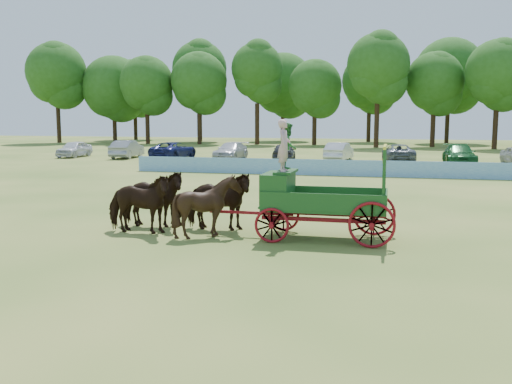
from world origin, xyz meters
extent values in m
plane|color=#A59D4A|center=(0.00, 0.00, 0.00)|extent=(160.00, 160.00, 0.00)
imported|color=black|center=(-4.62, -2.02, 1.00)|extent=(2.38, 1.09, 2.01)
imported|color=black|center=(-4.62, -0.92, 1.00)|extent=(2.46, 1.27, 2.01)
imported|color=black|center=(-2.22, -2.02, 1.01)|extent=(2.01, 1.84, 2.01)
imported|color=black|center=(-2.22, -0.92, 1.00)|extent=(2.42, 1.18, 2.01)
cube|color=maroon|center=(-0.02, -1.47, 0.60)|extent=(0.12, 2.00, 0.12)
cube|color=maroon|center=(2.98, -1.47, 0.60)|extent=(0.12, 2.00, 0.12)
cube|color=maroon|center=(1.48, -2.02, 0.72)|extent=(3.80, 0.10, 0.12)
cube|color=maroon|center=(1.48, -0.92, 0.72)|extent=(3.80, 0.10, 0.12)
cube|color=maroon|center=(-0.92, -1.47, 0.75)|extent=(2.80, 0.09, 0.09)
cube|color=#1F531B|center=(1.48, -1.47, 1.00)|extent=(3.80, 1.80, 0.10)
cube|color=#1F531B|center=(1.48, -2.35, 1.30)|extent=(3.80, 0.06, 0.55)
cube|color=#1F531B|center=(1.48, -0.59, 1.30)|extent=(3.80, 0.06, 0.55)
cube|color=#1F531B|center=(3.36, -1.47, 1.30)|extent=(0.06, 1.80, 0.55)
cube|color=#1F531B|center=(-0.02, -1.47, 1.55)|extent=(0.85, 1.70, 1.05)
cube|color=#1F531B|center=(0.23, -1.47, 2.12)|extent=(0.55, 1.50, 0.08)
cube|color=#1F531B|center=(-0.40, -1.47, 1.35)|extent=(0.10, 1.60, 0.65)
cube|color=#1F531B|center=(-0.22, -1.47, 1.05)|extent=(0.55, 1.60, 0.06)
cube|color=#1F531B|center=(3.28, -2.27, 1.95)|extent=(0.08, 0.08, 1.80)
cube|color=#1F531B|center=(3.28, -0.67, 1.95)|extent=(0.08, 0.08, 1.80)
cube|color=#1F531B|center=(3.28, -1.47, 2.55)|extent=(0.07, 1.75, 0.75)
cube|color=yellow|center=(3.28, -1.47, 2.95)|extent=(0.08, 1.80, 0.09)
cube|color=yellow|center=(3.24, -1.47, 2.55)|extent=(0.02, 1.30, 0.12)
torus|color=maroon|center=(-0.02, -2.42, 0.55)|extent=(1.09, 0.09, 1.09)
torus|color=maroon|center=(-0.02, -0.52, 0.55)|extent=(1.09, 0.09, 1.09)
torus|color=maroon|center=(2.98, -2.42, 0.70)|extent=(1.39, 0.09, 1.39)
torus|color=maroon|center=(2.98, -0.52, 0.70)|extent=(1.39, 0.09, 1.39)
imported|color=beige|center=(0.23, -1.82, 2.97)|extent=(0.39, 0.59, 1.61)
imported|color=#2B6F29|center=(0.23, -1.12, 2.91)|extent=(0.57, 0.73, 1.50)
cube|color=#2170B6|center=(-1.00, 18.00, 0.53)|extent=(26.00, 0.08, 1.05)
imported|color=silver|center=(-26.00, 29.39, 0.78)|extent=(2.05, 4.64, 1.55)
imported|color=gray|center=(-20.56, 29.39, 0.82)|extent=(2.25, 5.12, 1.64)
imported|color=navy|center=(-16.15, 29.92, 0.76)|extent=(3.20, 5.72, 1.51)
imported|color=silver|center=(-10.83, 30.47, 0.75)|extent=(2.41, 5.26, 1.49)
imported|color=#333338|center=(-5.73, 29.46, 0.78)|extent=(2.33, 4.74, 1.55)
imported|color=silver|center=(-1.12, 30.83, 0.79)|extent=(2.27, 4.99, 1.59)
imported|color=slate|center=(3.92, 31.04, 0.74)|extent=(2.97, 5.56, 1.48)
imported|color=#144C1E|center=(8.67, 29.07, 0.80)|extent=(2.41, 5.57, 1.60)
cylinder|color=#382314|center=(-44.00, 55.09, 2.76)|extent=(0.60, 0.60, 5.52)
sphere|color=#235115|center=(-44.00, 55.09, 10.17)|extent=(8.52, 8.52, 8.52)
cylinder|color=#382314|center=(-36.69, 58.18, 2.19)|extent=(0.60, 0.60, 4.38)
sphere|color=#235115|center=(-36.69, 58.18, 8.07)|extent=(9.13, 9.13, 9.13)
cylinder|color=#382314|center=(-30.12, 55.22, 2.29)|extent=(0.60, 0.60, 4.59)
sphere|color=#235115|center=(-30.12, 55.22, 8.45)|extent=(7.41, 7.41, 7.41)
cylinder|color=#382314|center=(-22.77, 56.11, 2.37)|extent=(0.60, 0.60, 4.75)
sphere|color=#235115|center=(-22.77, 56.11, 8.75)|extent=(7.74, 7.74, 7.74)
cylinder|color=#382314|center=(-14.79, 57.17, 2.79)|extent=(0.60, 0.60, 5.58)
sphere|color=#235115|center=(-14.79, 57.17, 10.28)|extent=(6.99, 6.99, 6.99)
cylinder|color=#382314|center=(-6.97, 57.63, 2.13)|extent=(0.60, 0.60, 4.26)
sphere|color=#235115|center=(-6.97, 57.63, 7.84)|extent=(7.11, 7.11, 7.11)
cylinder|color=#382314|center=(1.36, 53.15, 2.76)|extent=(0.60, 0.60, 5.52)
sphere|color=#235115|center=(1.36, 53.15, 10.16)|extent=(7.59, 7.59, 7.59)
cylinder|color=#382314|center=(8.21, 56.17, 2.24)|extent=(0.60, 0.60, 4.48)
sphere|color=#235115|center=(8.21, 56.17, 8.25)|extent=(7.17, 7.17, 7.17)
cylinder|color=#382314|center=(15.07, 53.08, 2.45)|extent=(0.60, 0.60, 4.91)
sphere|color=#235115|center=(15.07, 53.08, 9.04)|extent=(7.46, 7.46, 7.46)
cylinder|color=#382314|center=(-38.00, 67.92, 2.36)|extent=(0.60, 0.60, 4.72)
sphere|color=#235115|center=(-38.00, 67.92, 8.69)|extent=(8.73, 8.73, 8.73)
cylinder|color=#382314|center=(-25.56, 64.46, 3.00)|extent=(0.60, 0.60, 6.00)
sphere|color=#235115|center=(-25.56, 64.46, 11.05)|extent=(8.26, 8.26, 8.26)
cylinder|color=#382314|center=(-13.49, 68.86, 2.40)|extent=(0.60, 0.60, 4.80)
sphere|color=#235115|center=(-13.49, 68.86, 8.85)|extent=(9.46, 9.46, 9.46)
cylinder|color=#382314|center=(-0.28, 68.65, 2.46)|extent=(0.60, 0.60, 4.93)
sphere|color=#235115|center=(-0.28, 68.65, 9.08)|extent=(8.22, 8.22, 8.22)
cylinder|color=#382314|center=(10.82, 66.95, 2.70)|extent=(0.60, 0.60, 5.39)
sphere|color=#235115|center=(10.82, 66.95, 9.93)|extent=(9.85, 9.85, 9.85)
camera|label=1|loc=(3.55, -19.19, 3.87)|focal=40.00mm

